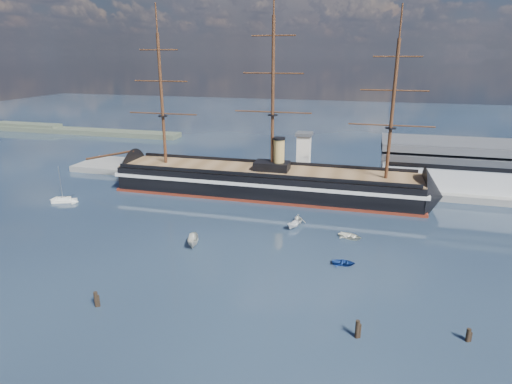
# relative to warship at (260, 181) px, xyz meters

# --- Properties ---
(ground) EXTENTS (600.00, 600.00, 0.00)m
(ground) POSITION_rel_warship_xyz_m (7.87, -20.00, -4.04)
(ground) COLOR #172130
(ground) RESTS_ON ground
(quay) EXTENTS (180.00, 18.00, 2.00)m
(quay) POSITION_rel_warship_xyz_m (17.87, 16.00, -4.04)
(quay) COLOR slate
(quay) RESTS_ON ground
(warehouse) EXTENTS (63.00, 21.00, 11.60)m
(warehouse) POSITION_rel_warship_xyz_m (65.87, 20.00, 3.95)
(warehouse) COLOR #B7BABC
(warehouse) RESTS_ON ground
(quay_tower) EXTENTS (5.00, 5.00, 15.00)m
(quay_tower) POSITION_rel_warship_xyz_m (10.87, 13.00, 5.72)
(quay_tower) COLOR silver
(quay_tower) RESTS_ON ground
(shoreline) EXTENTS (120.00, 10.00, 4.00)m
(shoreline) POSITION_rel_warship_xyz_m (-131.36, 75.00, -2.59)
(shoreline) COLOR #3F4C38
(shoreline) RESTS_ON ground
(warship) EXTENTS (112.95, 17.07, 53.94)m
(warship) POSITION_rel_warship_xyz_m (0.00, 0.00, 0.00)
(warship) COLOR black
(warship) RESTS_ON ground
(sailboat) EXTENTS (6.88, 4.27, 10.61)m
(sailboat) POSITION_rel_warship_xyz_m (-51.59, -21.63, -3.36)
(sailboat) COLOR silver
(sailboat) RESTS_ON ground
(motorboat_a) EXTENTS (7.44, 4.67, 2.79)m
(motorboat_a) POSITION_rel_warship_xyz_m (-4.67, -38.89, -4.04)
(motorboat_a) COLOR beige
(motorboat_a) RESTS_ON ground
(motorboat_b) EXTENTS (1.37, 2.92, 1.32)m
(motorboat_b) POSITION_rel_warship_xyz_m (27.73, -39.12, -4.04)
(motorboat_b) COLOR navy
(motorboat_b) RESTS_ON ground
(motorboat_c) EXTENTS (5.50, 3.78, 2.07)m
(motorboat_c) POSITION_rel_warship_xyz_m (14.68, -23.28, -4.04)
(motorboat_c) COLOR white
(motorboat_c) RESTS_ON ground
(motorboat_d) EXTENTS (7.34, 5.26, 2.47)m
(motorboat_d) POSITION_rel_warship_xyz_m (15.16, -19.56, -4.04)
(motorboat_d) COLOR silver
(motorboat_d) RESTS_ON ground
(motorboat_e) EXTENTS (2.37, 3.59, 1.56)m
(motorboat_e) POSITION_rel_warship_xyz_m (28.22, -25.59, -4.04)
(motorboat_e) COLOR white
(motorboat_e) RESTS_ON ground
(piling_near_left) EXTENTS (0.64, 0.64, 3.40)m
(piling_near_left) POSITION_rel_warship_xyz_m (-10.82, -65.00, -4.04)
(piling_near_left) COLOR black
(piling_near_left) RESTS_ON ground
(piling_near_right) EXTENTS (0.64, 0.64, 3.60)m
(piling_near_right) POSITION_rel_warship_xyz_m (31.36, -61.97, -4.04)
(piling_near_right) COLOR black
(piling_near_right) RESTS_ON ground
(piling_far_right) EXTENTS (0.64, 0.64, 2.80)m
(piling_far_right) POSITION_rel_warship_xyz_m (47.04, -58.58, -4.04)
(piling_far_right) COLOR black
(piling_far_right) RESTS_ON ground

